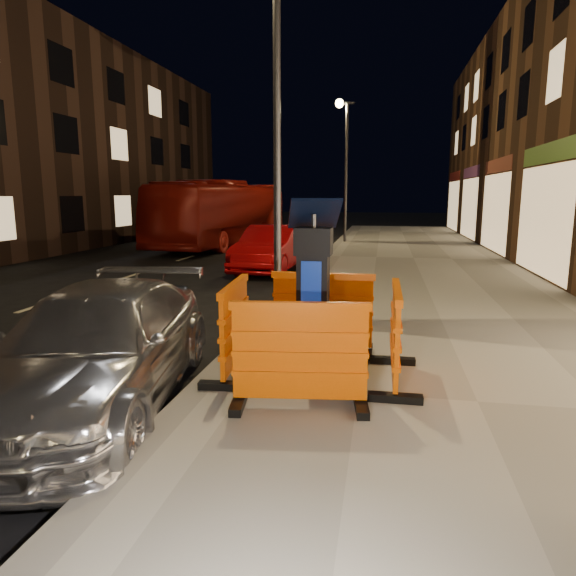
% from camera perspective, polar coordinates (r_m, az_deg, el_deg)
% --- Properties ---
extents(ground_plane, '(120.00, 120.00, 0.00)m').
position_cam_1_polar(ground_plane, '(6.12, -9.31, -11.63)').
color(ground_plane, black).
rests_on(ground_plane, ground).
extents(sidewalk, '(6.00, 60.00, 0.15)m').
position_cam_1_polar(sidewalk, '(5.85, 20.26, -12.42)').
color(sidewalk, gray).
rests_on(sidewalk, ground).
extents(kerb, '(0.30, 60.00, 0.15)m').
position_cam_1_polar(kerb, '(6.09, -9.33, -10.97)').
color(kerb, slate).
rests_on(kerb, ground).
extents(parking_kiosk, '(0.65, 0.65, 1.96)m').
position_cam_1_polar(parking_kiosk, '(5.94, 2.81, -0.76)').
color(parking_kiosk, black).
rests_on(parking_kiosk, sidewalk).
extents(barrier_front, '(1.47, 0.75, 1.10)m').
position_cam_1_polar(barrier_front, '(5.14, 1.32, -7.54)').
color(barrier_front, '#EF5B02').
rests_on(barrier_front, sidewalk).
extents(barrier_back, '(1.41, 0.59, 1.10)m').
position_cam_1_polar(barrier_back, '(6.96, 3.84, -2.77)').
color(barrier_back, '#EF5B02').
rests_on(barrier_back, sidewalk).
extents(barrier_kerbside, '(0.68, 1.45, 1.10)m').
position_cam_1_polar(barrier_kerbside, '(6.24, -5.93, -4.36)').
color(barrier_kerbside, '#EF5B02').
rests_on(barrier_kerbside, sidewalk).
extents(barrier_bldgside, '(0.59, 1.41, 1.10)m').
position_cam_1_polar(barrier_bldgside, '(6.00, 11.84, -5.14)').
color(barrier_bldgside, '#EF5B02').
rests_on(barrier_bldgside, sidewalk).
extents(car_silver, '(2.43, 4.59, 1.27)m').
position_cam_1_polar(car_silver, '(6.20, -19.94, -11.84)').
color(car_silver, silver).
rests_on(car_silver, ground).
extents(car_red, '(1.70, 4.21, 1.36)m').
position_cam_1_polar(car_red, '(15.41, -1.80, 1.90)').
color(car_red, '#AD090F').
rests_on(car_red, ground).
extents(bus_doubledecker, '(3.39, 10.37, 2.84)m').
position_cam_1_polar(bus_doubledecker, '(23.05, -7.11, 4.67)').
color(bus_doubledecker, maroon).
rests_on(bus_doubledecker, ground).
extents(street_lamp_mid, '(0.12, 0.12, 6.00)m').
position_cam_1_polar(street_lamp_mid, '(8.54, -1.22, 16.25)').
color(street_lamp_mid, '#3F3F44').
rests_on(street_lamp_mid, sidewalk).
extents(street_lamp_far, '(0.12, 0.12, 6.00)m').
position_cam_1_polar(street_lamp_far, '(23.40, 6.47, 12.49)').
color(street_lamp_far, '#3F3F44').
rests_on(street_lamp_far, sidewalk).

